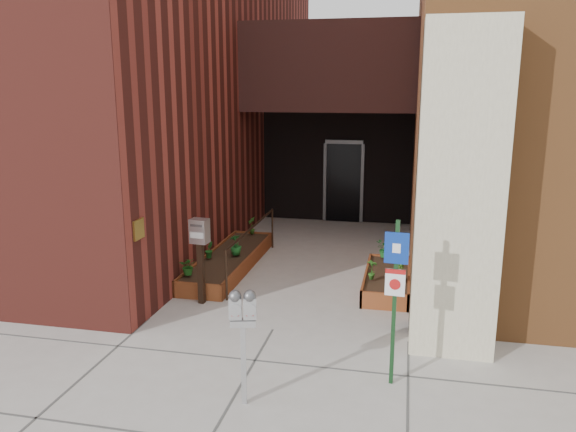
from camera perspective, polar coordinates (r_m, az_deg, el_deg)
The scene contains 15 objects.
ground at distance 8.60m, azimuth -1.57°, elevation -11.47°, with size 80.00×80.00×0.00m, color #9E9991.
architecture at distance 14.71m, azimuth 4.29°, elevation 18.47°, with size 20.00×14.60×10.00m.
planter_left at distance 11.38m, azimuth -5.96°, elevation -4.62°, with size 0.90×3.60×0.30m.
planter_right at distance 10.38m, azimuth 10.03°, elevation -6.49°, with size 0.80×2.20×0.30m.
handrail at distance 11.02m, azimuth -3.64°, elevation -1.84°, with size 0.04×3.34×0.90m.
parking_meter at distance 6.35m, azimuth -4.62°, elevation -10.15°, with size 0.32×0.18×1.38m.
sign_post at distance 6.79m, azimuth 10.82°, elevation -6.97°, with size 0.28×0.08×2.06m.
payment_dropbox at distance 9.37m, azimuth -8.94°, elevation -2.72°, with size 0.31×0.25×1.46m.
shrub_left_a at distance 10.13m, azimuth -10.08°, elevation -5.03°, with size 0.29×0.29×0.33m, color #21621C.
shrub_left_b at distance 11.07m, azimuth -8.03°, elevation -3.41°, with size 0.18×0.18×0.32m, color #1A5D1C.
shrub_left_c at distance 11.20m, azimuth -5.32°, elevation -2.91°, with size 0.23×0.23×0.41m, color #1B6022.
shrub_left_d at distance 12.75m, azimuth -3.71°, elevation -0.95°, with size 0.21×0.21×0.39m, color #2C5E1A.
shrub_right_a at distance 9.83m, azimuth 11.28°, elevation -5.59°, with size 0.19×0.19×0.34m, color #2C631C.
shrub_right_b at distance 9.85m, azimuth 8.54°, elevation -5.37°, with size 0.19×0.19×0.36m, color #2A631C.
shrub_right_c at distance 11.14m, azimuth 9.75°, elevation -3.34°, with size 0.30×0.30×0.33m, color #1B5F21.
Camera 1 is at (1.87, -7.60, 3.55)m, focal length 35.00 mm.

